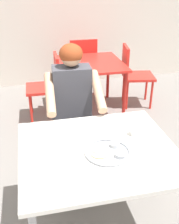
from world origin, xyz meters
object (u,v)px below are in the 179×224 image
Objects in this scene: diner_foreground at (73,102)px; chair_red_far at (83,63)px; table_foreground at (98,158)px; table_background_red at (90,68)px; chair_red_left at (48,83)px; drinking_cup at (136,129)px; thali_tray at (108,152)px; chair_foreground at (71,116)px; chair_red_right at (133,72)px.

diner_foreground is 1.89m from chair_red_far.
table_foreground is 0.74m from diner_foreground.
table_background_red is 1.03× the size of chair_red_left.
diner_foreground is 1.29m from table_background_red.
drinking_cup is 0.10× the size of table_background_red.
thali_tray is at bearing -99.64° from table_background_red.
table_foreground is 1.23× the size of chair_red_left.
table_foreground is at bearing -101.36° from table_background_red.
chair_foreground is 0.97× the size of chair_red_left.
table_background_red is 0.99× the size of chair_red_far.
chair_red_right reaches higher than drinking_cup.
thali_tray is at bearing -52.06° from table_foreground.
chair_red_far is at bearing 74.56° from chair_foreground.
chair_foreground is 1.49m from chair_red_right.
chair_red_right is (1.07, 1.27, -0.23)m from diner_foreground.
chair_red_left is at bearing 96.65° from diner_foreground.
chair_red_far reaches higher than table_background_red.
chair_red_far reaches higher than drinking_cup.
chair_red_far is at bearing 80.83° from table_foreground.
thali_tray is 0.81m from diner_foreground.
table_background_red is (0.43, 1.22, -0.11)m from diner_foreground.
chair_red_far reaches higher than chair_red_left.
chair_red_far is at bearing 87.47° from drinking_cup.
drinking_cup is (0.25, 0.17, 0.04)m from thali_tray.
drinking_cup is at bearing -110.75° from chair_red_right.
drinking_cup is 2.47m from chair_red_far.
table_foreground is 0.34m from drinking_cup.
thali_tray is 2.66m from chair_red_far.
diner_foreground reaches higher than drinking_cup.
table_foreground is at bearing -86.91° from diner_foreground.
chair_red_right is (1.20, 0.11, 0.02)m from chair_red_left.
thali_tray is at bearing -97.88° from chair_red_far.
drinking_cup is 0.07× the size of diner_foreground.
chair_red_right is at bearing 44.99° from chair_foreground.
drinking_cup is 1.86m from table_background_red.
drinking_cup is at bearing -92.53° from chair_red_far.
drinking_cup reaches higher than thali_tray.
thali_tray reaches higher than table_background_red.
drinking_cup is 0.96m from chair_foreground.
drinking_cup is 0.10× the size of chair_red_right.
chair_red_right is at bearing -41.98° from chair_red_far.
table_foreground is at bearing -117.05° from chair_red_right.
table_foreground is 2.60m from chair_red_far.
drinking_cup is at bearing -61.47° from diner_foreground.
table_foreground reaches higher than table_background_red.
chair_red_far is at bearing 48.48° from chair_red_left.
chair_foreground reaches higher than table_background_red.
chair_red_left is at bearing 95.26° from table_foreground.
thali_tray is at bearing -85.47° from chair_foreground.
diner_foreground reaches higher than table_foreground.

